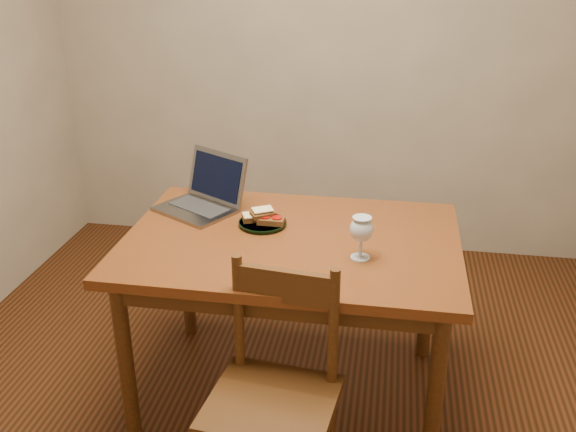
% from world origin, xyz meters
% --- Properties ---
extents(floor, '(3.20, 3.20, 0.02)m').
position_xyz_m(floor, '(0.00, 0.00, -0.01)').
color(floor, black).
rests_on(floor, ground).
extents(back_wall, '(3.20, 0.02, 2.60)m').
position_xyz_m(back_wall, '(0.00, 1.61, 1.30)').
color(back_wall, gray).
rests_on(back_wall, floor).
extents(front_wall, '(3.20, 0.02, 2.60)m').
position_xyz_m(front_wall, '(0.00, -1.61, 1.30)').
color(front_wall, gray).
rests_on(front_wall, floor).
extents(table, '(1.30, 0.90, 0.74)m').
position_xyz_m(table, '(0.07, 0.09, 0.65)').
color(table, '#451D0B').
rests_on(table, floor).
extents(chair, '(0.45, 0.43, 0.44)m').
position_xyz_m(chair, '(0.11, -0.48, 0.47)').
color(chair, '#371F0B').
rests_on(chair, floor).
extents(plate, '(0.20, 0.20, 0.02)m').
position_xyz_m(plate, '(-0.06, 0.18, 0.75)').
color(plate, black).
rests_on(plate, table).
extents(sandwich_cheese, '(0.12, 0.09, 0.03)m').
position_xyz_m(sandwich_cheese, '(-0.10, 0.19, 0.77)').
color(sandwich_cheese, '#381E0C').
rests_on(sandwich_cheese, plate).
extents(sandwich_tomato, '(0.11, 0.06, 0.03)m').
position_xyz_m(sandwich_tomato, '(-0.03, 0.17, 0.77)').
color(sandwich_tomato, '#381E0C').
rests_on(sandwich_tomato, plate).
extents(sandwich_top, '(0.11, 0.10, 0.03)m').
position_xyz_m(sandwich_top, '(-0.06, 0.19, 0.79)').
color(sandwich_top, '#381E0C').
rests_on(sandwich_top, plate).
extents(milk_glass, '(0.09, 0.09, 0.17)m').
position_xyz_m(milk_glass, '(0.35, -0.04, 0.82)').
color(milk_glass, white).
rests_on(milk_glass, table).
extents(laptop, '(0.42, 0.41, 0.23)m').
position_xyz_m(laptop, '(-0.35, 0.33, 0.80)').
color(laptop, slate).
rests_on(laptop, table).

